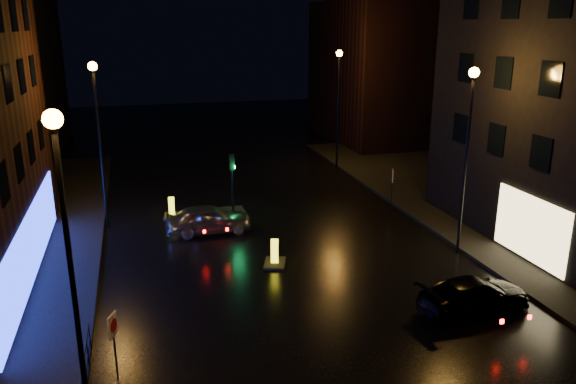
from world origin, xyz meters
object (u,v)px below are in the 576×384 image
Objects in this scene: bollard_far at (172,213)px; road_sign_right at (392,179)px; dark_sedan at (474,295)px; traffic_signal at (233,206)px; silver_hatchback at (209,219)px; road_sign_left at (113,331)px; bollard_near at (275,259)px.

bollard_far is 12.52m from road_sign_right.
dark_sedan is 2.02× the size of road_sign_right.
traffic_signal is 3.33m from bollard_far.
silver_hatchback is (-1.66, -2.33, 0.22)m from traffic_signal.
silver_hatchback is 13.45m from dark_sedan.
road_sign_left is at bearing -113.41° from traffic_signal.
bollard_near is 10.65m from road_sign_right.
traffic_signal is at bearing 113.58° from bollard_near.
silver_hatchback is 5.23m from bollard_near.
road_sign_left is at bearing 86.65° from dark_sedan.
silver_hatchback is 0.97× the size of dark_sedan.
bollard_near is at bearing -54.91° from bollard_far.
traffic_signal is at bearing 90.00° from road_sign_left.
road_sign_right is (9.10, -0.81, 1.11)m from traffic_signal.
bollard_near is 1.11× the size of bollard_far.
road_sign_right reaches higher than bollard_far.
road_sign_left is at bearing -92.47° from bollard_far.
silver_hatchback is 3.31m from bollard_far.
traffic_signal is 14.54m from dark_sedan.
silver_hatchback is 1.96× the size of road_sign_right.
bollard_near is 9.45m from road_sign_left.
road_sign_left reaches higher than bollard_near.
traffic_signal is 2.46× the size of bollard_far.
traffic_signal is at bearing -35.88° from silver_hatchback.
dark_sedan is 12.45m from road_sign_right.
silver_hatchback is 3.02× the size of bollard_far.
bollard_near is at bearing -85.41° from traffic_signal.
bollard_near is at bearing 58.93° from road_sign_right.
road_sign_left is at bearing 158.95° from silver_hatchback.
bollard_near is (-6.02, 5.92, -0.37)m from dark_sedan.
dark_sedan is 8.45m from bollard_near.
bollard_near is at bearing -155.14° from silver_hatchback.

